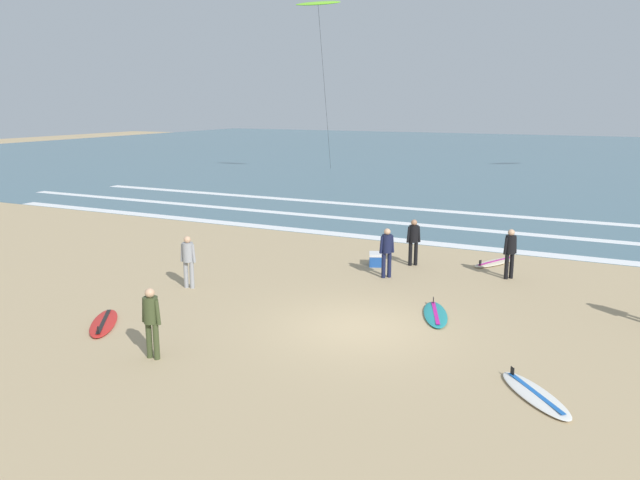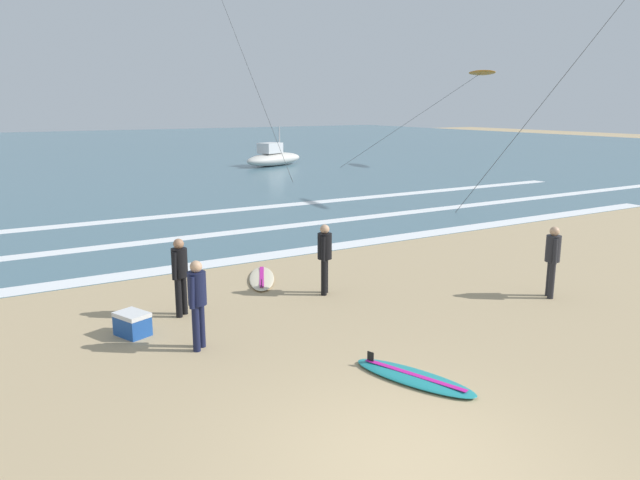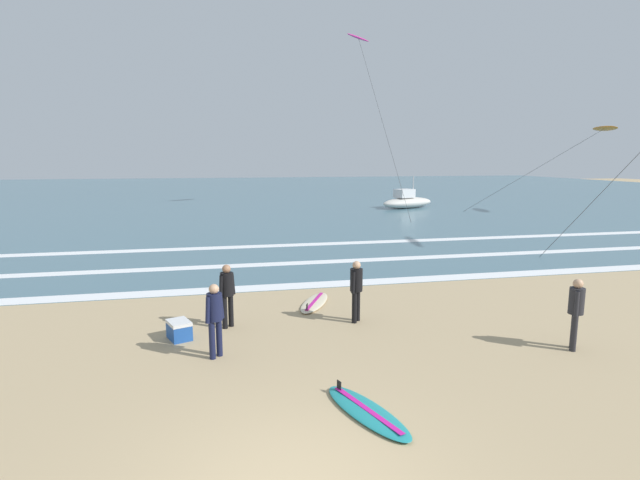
% 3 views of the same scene
% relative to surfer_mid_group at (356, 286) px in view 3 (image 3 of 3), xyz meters
% --- Properties ---
extents(ocean_surface, '(140.00, 90.00, 0.01)m').
position_rel_surfer_mid_group_xyz_m(ocean_surface, '(-2.61, 48.39, -0.95)').
color(ocean_surface, '#476B7A').
rests_on(ocean_surface, ground).
extents(wave_foam_shoreline, '(44.35, 0.77, 0.01)m').
position_rel_surfer_mid_group_xyz_m(wave_foam_shoreline, '(-4.36, 3.79, -0.94)').
color(wave_foam_shoreline, white).
rests_on(wave_foam_shoreline, ocean_surface).
extents(wave_foam_mid_break, '(55.20, 0.66, 0.01)m').
position_rel_surfer_mid_group_xyz_m(wave_foam_mid_break, '(-2.05, 7.27, -0.94)').
color(wave_foam_mid_break, white).
rests_on(wave_foam_mid_break, ocean_surface).
extents(wave_foam_outer_break, '(48.47, 0.75, 0.01)m').
position_rel_surfer_mid_group_xyz_m(wave_foam_outer_break, '(-3.29, 11.35, -0.94)').
color(wave_foam_outer_break, white).
rests_on(wave_foam_outer_break, ocean_surface).
extents(surfer_mid_group, '(0.40, 0.45, 1.60)m').
position_rel_surfer_mid_group_xyz_m(surfer_mid_group, '(0.00, 0.00, 0.00)').
color(surfer_mid_group, black).
rests_on(surfer_mid_group, ground).
extents(surfer_left_far, '(0.38, 0.46, 1.60)m').
position_rel_surfer_mid_group_xyz_m(surfer_left_far, '(4.17, -2.78, 0.00)').
color(surfer_left_far, '#232328').
rests_on(surfer_left_far, ground).
extents(surfer_background_far, '(0.43, 0.41, 1.60)m').
position_rel_surfer_mid_group_xyz_m(surfer_background_far, '(-3.54, -1.58, 0.00)').
color(surfer_background_far, '#141938').
rests_on(surfer_background_far, ground).
extents(surfer_foreground_main, '(0.45, 0.39, 1.60)m').
position_rel_surfer_mid_group_xyz_m(surfer_foreground_main, '(-3.24, 0.25, 0.00)').
color(surfer_foreground_main, black).
rests_on(surfer_foreground_main, ground).
extents(surfboard_foreground_flat, '(1.28, 2.18, 0.25)m').
position_rel_surfer_mid_group_xyz_m(surfboard_foreground_flat, '(-1.11, -4.48, -0.91)').
color(surfboard_foreground_flat, teal).
rests_on(surfboard_foreground_flat, ground).
extents(surfboard_right_spare, '(1.45, 2.15, 0.25)m').
position_rel_surfer_mid_group_xyz_m(surfboard_right_spare, '(-0.75, 1.73, -0.91)').
color(surfboard_right_spare, beige).
rests_on(surfboard_right_spare, ground).
extents(kite_magenta_low_near, '(2.89, 12.20, 14.06)m').
position_rel_surfer_mid_group_xyz_m(kite_magenta_low_near, '(8.38, 28.79, 12.78)').
color(kite_magenta_low_near, '#CC2384').
rests_on(kite_magenta_low_near, ground).
extents(kite_orange_high_right, '(9.36, 5.78, 6.48)m').
position_rel_surfer_mid_group_xyz_m(kite_orange_high_right, '(24.11, 19.39, 5.27)').
color(kite_orange_high_right, orange).
rests_on(kite_orange_high_right, ground).
extents(offshore_boat, '(5.46, 3.54, 2.70)m').
position_rel_surfer_mid_group_xyz_m(offshore_boat, '(12.19, 26.80, -0.40)').
color(offshore_boat, beige).
rests_on(offshore_boat, ground).
extents(cooler_box, '(0.64, 0.74, 0.44)m').
position_rel_surfer_mid_group_xyz_m(cooler_box, '(-4.37, -0.32, -0.74)').
color(cooler_box, '#1E4C9E').
rests_on(cooler_box, ground).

